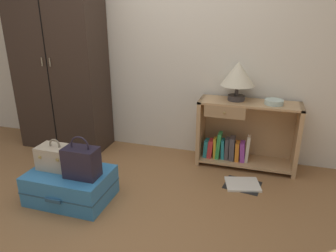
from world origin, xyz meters
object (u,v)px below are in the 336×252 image
at_px(wardrobe, 59,59).
at_px(train_case, 56,157).
at_px(bowl, 274,102).
at_px(bottle, 28,185).
at_px(bookshelf, 243,135).
at_px(open_book_on_floor, 242,184).
at_px(table_lamp, 238,75).
at_px(suitcase_large, 71,185).
at_px(handbag, 81,162).

distance_m(wardrobe, train_case, 1.35).
relative_size(bowl, train_case, 0.58).
distance_m(wardrobe, bottle, 1.47).
bearing_deg(bookshelf, bottle, -147.75).
height_order(wardrobe, bookshelf, wardrobe).
relative_size(wardrobe, bottle, 12.75).
relative_size(bowl, open_book_on_floor, 0.49).
distance_m(table_lamp, open_book_on_floor, 1.07).
xyz_separation_m(wardrobe, suitcase_large, (0.72, -1.04, -0.91)).
relative_size(table_lamp, bottle, 2.37).
relative_size(wardrobe, handbag, 5.81).
height_order(table_lamp, open_book_on_floor, table_lamp).
distance_m(wardrobe, bookshelf, 2.20).
xyz_separation_m(bottle, open_book_on_floor, (1.86, 0.70, -0.07)).
xyz_separation_m(table_lamp, bottle, (-1.71, -1.15, -0.89)).
distance_m(table_lamp, bowl, 0.44).
bearing_deg(table_lamp, handbag, -133.81).
bearing_deg(wardrobe, bottle, -75.21).
relative_size(wardrobe, table_lamp, 5.38).
xyz_separation_m(bookshelf, open_book_on_floor, (0.06, -0.44, -0.33)).
distance_m(bookshelf, bottle, 2.15).
height_order(bookshelf, open_book_on_floor, bookshelf).
height_order(bookshelf, bowl, bowl).
bearing_deg(handbag, bottle, 179.27).
bearing_deg(handbag, suitcase_large, 166.71).
height_order(bookshelf, table_lamp, table_lamp).
distance_m(suitcase_large, handbag, 0.31).
bearing_deg(suitcase_large, open_book_on_floor, 25.25).
bearing_deg(open_book_on_floor, bottle, -159.39).
distance_m(bookshelf, handbag, 1.66).
height_order(table_lamp, suitcase_large, table_lamp).
xyz_separation_m(train_case, open_book_on_floor, (1.56, 0.64, -0.36)).
relative_size(bowl, handbag, 0.50).
height_order(handbag, open_book_on_floor, handbag).
bearing_deg(handbag, bowl, 37.04).
xyz_separation_m(table_lamp, suitcase_large, (-1.27, -1.12, -0.83)).
bearing_deg(wardrobe, suitcase_large, -55.24).
height_order(bowl, open_book_on_floor, bowl).
bearing_deg(train_case, table_lamp, 37.85).
height_order(train_case, bottle, train_case).
distance_m(train_case, bottle, 0.43).
distance_m(table_lamp, handbag, 1.70).
relative_size(train_case, bottle, 1.89).
height_order(table_lamp, bowl, table_lamp).
relative_size(bookshelf, train_case, 3.24).
relative_size(suitcase_large, handbag, 1.93).
height_order(wardrobe, suitcase_large, wardrobe).
bearing_deg(wardrobe, table_lamp, 2.18).
height_order(bowl, train_case, bowl).
relative_size(wardrobe, train_case, 6.73).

